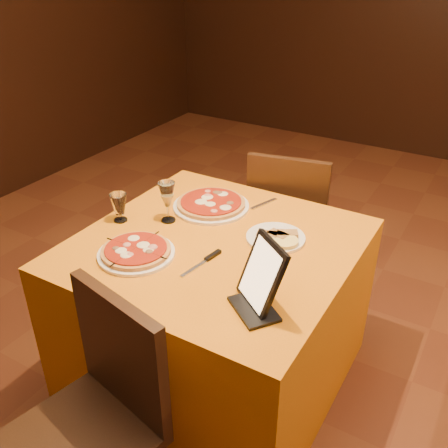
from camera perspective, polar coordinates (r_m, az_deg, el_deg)
The scene contains 13 objects.
floor at distance 2.41m, azimuth 9.10°, elevation -20.70°, with size 6.00×7.00×0.01m, color #5E2D19.
main_table at distance 2.29m, azimuth -0.84°, elevation -10.10°, with size 1.10×1.10×0.75m, color orange.
chair_main_near at distance 1.79m, azimuth -16.11°, elevation -22.52°, with size 0.47×0.47×0.91m, color black, non-canonical shape.
chair_main_far at distance 2.85m, azimuth 7.74°, elevation 0.30°, with size 0.44×0.44×0.91m, color black, non-canonical shape.
pizza_near at distance 2.01m, azimuth -10.01°, elevation -3.17°, with size 0.31×0.31×0.03m.
pizza_far at distance 2.33m, azimuth -1.49°, elevation 2.23°, with size 0.36×0.36×0.03m.
cutlet_dish at distance 2.09m, azimuth 5.92°, elevation -1.44°, with size 0.25×0.25×0.03m.
wine_glass at distance 2.20m, azimuth -6.48°, elevation 2.55°, with size 0.07×0.07×0.19m, color tan, non-canonical shape.
water_glass at distance 2.25m, azimuth -11.88°, elevation 1.84°, with size 0.07×0.07×0.13m, color silver, non-canonical shape.
tablet at distance 1.68m, azimuth 4.35°, elevation -5.70°, with size 0.19×0.02×0.24m, color black.
knife at distance 1.92m, azimuth -2.94°, elevation -4.79°, with size 0.19×0.02×0.01m, color silver.
fork_near at distance 2.13m, azimuth -11.84°, elevation -1.73°, with size 0.15×0.02×0.01m, color silver.
fork_far at distance 2.38m, azimuth 4.57°, elevation 2.32°, with size 0.16×0.02×0.01m, color #B1B2B8.
Camera 1 is at (0.47, -1.49, 1.83)m, focal length 40.00 mm.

